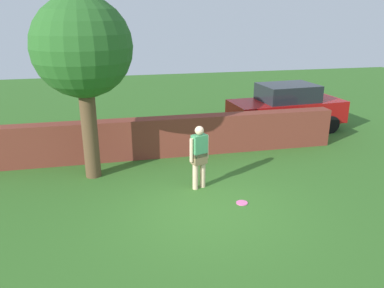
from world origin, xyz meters
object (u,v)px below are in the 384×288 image
Objects in this scene: person at (199,154)px; tree at (82,50)px; car at (286,107)px; frisbee_pink at (242,203)px.

tree is at bearing -47.17° from person.
tree is 3.82m from person.
tree is 7.93m from car.
car is (6.96, 2.88, -2.47)m from tree.
person is at bearing 127.17° from frisbee_pink.
tree is at bearing 145.02° from frisbee_pink.
person is 0.37× the size of car.
car is at bearing 22.46° from tree.
person is 6.00× the size of frisbee_pink.
tree is 17.13× the size of frisbee_pink.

